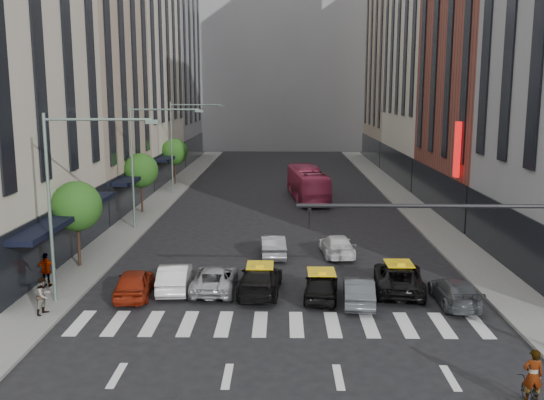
{
  "coord_description": "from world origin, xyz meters",
  "views": [
    {
      "loc": [
        -0.06,
        -23.8,
        10.09
      ],
      "look_at": [
        -0.62,
        10.27,
        4.0
      ],
      "focal_mm": 40.0,
      "sensor_mm": 36.0,
      "label": 1
    }
  ],
  "objects_px": {
    "taxi_left": "(260,279)",
    "bus": "(308,184)",
    "streetlamp_near": "(68,183)",
    "car_white_front": "(175,277)",
    "motorcycle": "(531,395)",
    "pedestrian_far": "(46,270)",
    "taxi_center": "(321,285)",
    "streetlamp_mid": "(145,150)",
    "streetlamp_far": "(181,135)",
    "pedestrian_near": "(44,296)",
    "car_red": "(134,283)"
  },
  "relations": [
    {
      "from": "streetlamp_near",
      "to": "motorcycle",
      "type": "xyz_separation_m",
      "value": [
        18.05,
        -9.57,
        -5.43
      ]
    },
    {
      "from": "motorcycle",
      "to": "pedestrian_far",
      "type": "xyz_separation_m",
      "value": [
        -20.21,
        11.67,
        0.57
      ]
    },
    {
      "from": "car_white_front",
      "to": "taxi_left",
      "type": "xyz_separation_m",
      "value": [
        4.42,
        -0.4,
        0.02
      ]
    },
    {
      "from": "streetlamp_far",
      "to": "car_white_front",
      "type": "xyz_separation_m",
      "value": [
        4.48,
        -29.94,
        -5.2
      ]
    },
    {
      "from": "taxi_left",
      "to": "taxi_center",
      "type": "height_order",
      "value": "taxi_left"
    },
    {
      "from": "motorcycle",
      "to": "streetlamp_near",
      "type": "bearing_deg",
      "value": -24.54
    },
    {
      "from": "streetlamp_near",
      "to": "taxi_center",
      "type": "relative_size",
      "value": 2.25
    },
    {
      "from": "streetlamp_near",
      "to": "car_red",
      "type": "distance_m",
      "value": 5.92
    },
    {
      "from": "car_white_front",
      "to": "bus",
      "type": "distance_m",
      "value": 28.03
    },
    {
      "from": "car_red",
      "to": "car_white_front",
      "type": "height_order",
      "value": "car_red"
    },
    {
      "from": "taxi_center",
      "to": "bus",
      "type": "distance_m",
      "value": 28.05
    },
    {
      "from": "streetlamp_far",
      "to": "taxi_left",
      "type": "relative_size",
      "value": 1.8
    },
    {
      "from": "streetlamp_near",
      "to": "car_white_front",
      "type": "distance_m",
      "value": 7.17
    },
    {
      "from": "streetlamp_mid",
      "to": "bus",
      "type": "xyz_separation_m",
      "value": [
        12.43,
        12.92,
        -4.38
      ]
    },
    {
      "from": "pedestrian_near",
      "to": "streetlamp_far",
      "type": "bearing_deg",
      "value": 17.24
    },
    {
      "from": "streetlamp_far",
      "to": "pedestrian_near",
      "type": "bearing_deg",
      "value": -91.31
    },
    {
      "from": "streetlamp_near",
      "to": "streetlamp_mid",
      "type": "bearing_deg",
      "value": 90.0
    },
    {
      "from": "pedestrian_far",
      "to": "streetlamp_mid",
      "type": "bearing_deg",
      "value": -98.16
    },
    {
      "from": "car_white_front",
      "to": "taxi_center",
      "type": "bearing_deg",
      "value": 167.02
    },
    {
      "from": "car_red",
      "to": "taxi_center",
      "type": "bearing_deg",
      "value": 174.46
    },
    {
      "from": "streetlamp_near",
      "to": "car_white_front",
      "type": "xyz_separation_m",
      "value": [
        4.48,
        2.06,
        -5.2
      ]
    },
    {
      "from": "taxi_left",
      "to": "bus",
      "type": "xyz_separation_m",
      "value": [
        3.53,
        27.27,
        0.8
      ]
    },
    {
      "from": "streetlamp_mid",
      "to": "car_red",
      "type": "distance_m",
      "value": 16.05
    },
    {
      "from": "motorcycle",
      "to": "streetlamp_far",
      "type": "bearing_deg",
      "value": -63.13
    },
    {
      "from": "taxi_center",
      "to": "pedestrian_far",
      "type": "height_order",
      "value": "pedestrian_far"
    },
    {
      "from": "car_white_front",
      "to": "pedestrian_near",
      "type": "height_order",
      "value": "pedestrian_near"
    },
    {
      "from": "taxi_left",
      "to": "motorcycle",
      "type": "relative_size",
      "value": 2.76
    },
    {
      "from": "bus",
      "to": "pedestrian_far",
      "type": "bearing_deg",
      "value": 55.08
    },
    {
      "from": "taxi_left",
      "to": "motorcycle",
      "type": "xyz_separation_m",
      "value": [
        9.16,
        -11.23,
        -0.25
      ]
    },
    {
      "from": "streetlamp_near",
      "to": "car_red",
      "type": "height_order",
      "value": "streetlamp_near"
    },
    {
      "from": "pedestrian_near",
      "to": "taxi_center",
      "type": "bearing_deg",
      "value": -59.54
    },
    {
      "from": "car_red",
      "to": "motorcycle",
      "type": "relative_size",
      "value": 2.3
    },
    {
      "from": "pedestrian_near",
      "to": "bus",
      "type": "bearing_deg",
      "value": -4.7
    },
    {
      "from": "pedestrian_far",
      "to": "pedestrian_near",
      "type": "bearing_deg",
      "value": 110.27
    },
    {
      "from": "streetlamp_far",
      "to": "pedestrian_near",
      "type": "distance_m",
      "value": 34.16
    },
    {
      "from": "streetlamp_near",
      "to": "car_red",
      "type": "bearing_deg",
      "value": 21.65
    },
    {
      "from": "pedestrian_near",
      "to": "motorcycle",
      "type": "bearing_deg",
      "value": -93.89
    },
    {
      "from": "streetlamp_far",
      "to": "taxi_left",
      "type": "xyz_separation_m",
      "value": [
        8.9,
        -30.34,
        -5.18
      ]
    },
    {
      "from": "streetlamp_mid",
      "to": "taxi_left",
      "type": "bearing_deg",
      "value": -58.18
    },
    {
      "from": "streetlamp_mid",
      "to": "bus",
      "type": "bearing_deg",
      "value": 46.12
    },
    {
      "from": "pedestrian_near",
      "to": "car_red",
      "type": "bearing_deg",
      "value": -31.69
    },
    {
      "from": "taxi_left",
      "to": "pedestrian_far",
      "type": "bearing_deg",
      "value": 1.27
    },
    {
      "from": "taxi_left",
      "to": "motorcycle",
      "type": "height_order",
      "value": "taxi_left"
    },
    {
      "from": "car_red",
      "to": "bus",
      "type": "bearing_deg",
      "value": -113.88
    },
    {
      "from": "motorcycle",
      "to": "streetlamp_mid",
      "type": "bearing_deg",
      "value": -51.38
    },
    {
      "from": "bus",
      "to": "pedestrian_far",
      "type": "xyz_separation_m",
      "value": [
        -14.59,
        -26.83,
        -0.48
      ]
    },
    {
      "from": "taxi_left",
      "to": "bus",
      "type": "distance_m",
      "value": 27.5
    },
    {
      "from": "car_white_front",
      "to": "pedestrian_far",
      "type": "distance_m",
      "value": 6.65
    },
    {
      "from": "car_red",
      "to": "taxi_center",
      "type": "height_order",
      "value": "car_red"
    },
    {
      "from": "streetlamp_near",
      "to": "motorcycle",
      "type": "height_order",
      "value": "streetlamp_near"
    }
  ]
}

